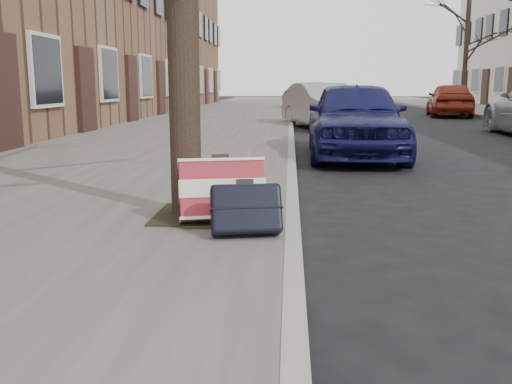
# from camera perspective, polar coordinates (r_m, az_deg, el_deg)

# --- Properties ---
(ground) EXTENTS (120.00, 120.00, 0.00)m
(ground) POSITION_cam_1_polar(r_m,az_deg,el_deg) (3.96, 22.32, -8.17)
(ground) COLOR black
(ground) RESTS_ON ground
(near_sidewalk) EXTENTS (5.00, 70.00, 0.12)m
(near_sidewalk) POSITION_cam_1_polar(r_m,az_deg,el_deg) (18.74, -4.06, 7.08)
(near_sidewalk) COLOR slate
(near_sidewalk) RESTS_ON ground
(house_near) EXTENTS (6.80, 40.00, 7.00)m
(house_near) POSITION_cam_1_polar(r_m,az_deg,el_deg) (21.36, -20.38, 16.15)
(house_near) COLOR brown
(house_near) RESTS_ON ground
(dirt_patch) EXTENTS (0.85, 0.85, 0.02)m
(dirt_patch) POSITION_cam_1_polar(r_m,az_deg,el_deg) (4.92, -5.08, -2.26)
(dirt_patch) COLOR black
(dirt_patch) RESTS_ON near_sidewalk
(suitcase_red) EXTENTS (0.74, 0.51, 0.52)m
(suitcase_red) POSITION_cam_1_polar(r_m,az_deg,el_deg) (4.60, -3.41, 0.09)
(suitcase_red) COLOR maroon
(suitcase_red) RESTS_ON near_sidewalk
(suitcase_navy) EXTENTS (0.57, 0.40, 0.41)m
(suitcase_navy) POSITION_cam_1_polar(r_m,az_deg,el_deg) (4.21, -1.01, -1.69)
(suitcase_navy) COLOR black
(suitcase_navy) RESTS_ON near_sidewalk
(car_near_front) EXTENTS (1.66, 3.92, 1.32)m
(car_near_front) POSITION_cam_1_polar(r_m,az_deg,el_deg) (9.95, 9.87, 7.27)
(car_near_front) COLOR #131445
(car_near_front) RESTS_ON ground
(car_near_mid) EXTENTS (2.44, 4.11, 1.28)m
(car_near_mid) POSITION_cam_1_polar(r_m,az_deg,el_deg) (16.42, 6.74, 8.56)
(car_near_mid) COLOR #9EA1A6
(car_near_mid) RESTS_ON ground
(car_near_back) EXTENTS (3.67, 5.29, 1.34)m
(car_near_back) POSITION_cam_1_polar(r_m,az_deg,el_deg) (27.66, 6.28, 9.46)
(car_near_back) COLOR #35353A
(car_near_back) RESTS_ON ground
(car_far_back) EXTENTS (2.17, 4.09, 1.32)m
(car_far_back) POSITION_cam_1_polar(r_m,az_deg,el_deg) (23.72, 18.82, 8.75)
(car_far_back) COLOR maroon
(car_far_back) RESTS_ON ground
(tree_far_c) EXTENTS (0.23, 0.23, 5.21)m
(tree_far_c) POSITION_cam_1_polar(r_m,az_deg,el_deg) (30.17, 20.25, 12.89)
(tree_far_c) COLOR black
(tree_far_c) RESTS_ON far_sidewalk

